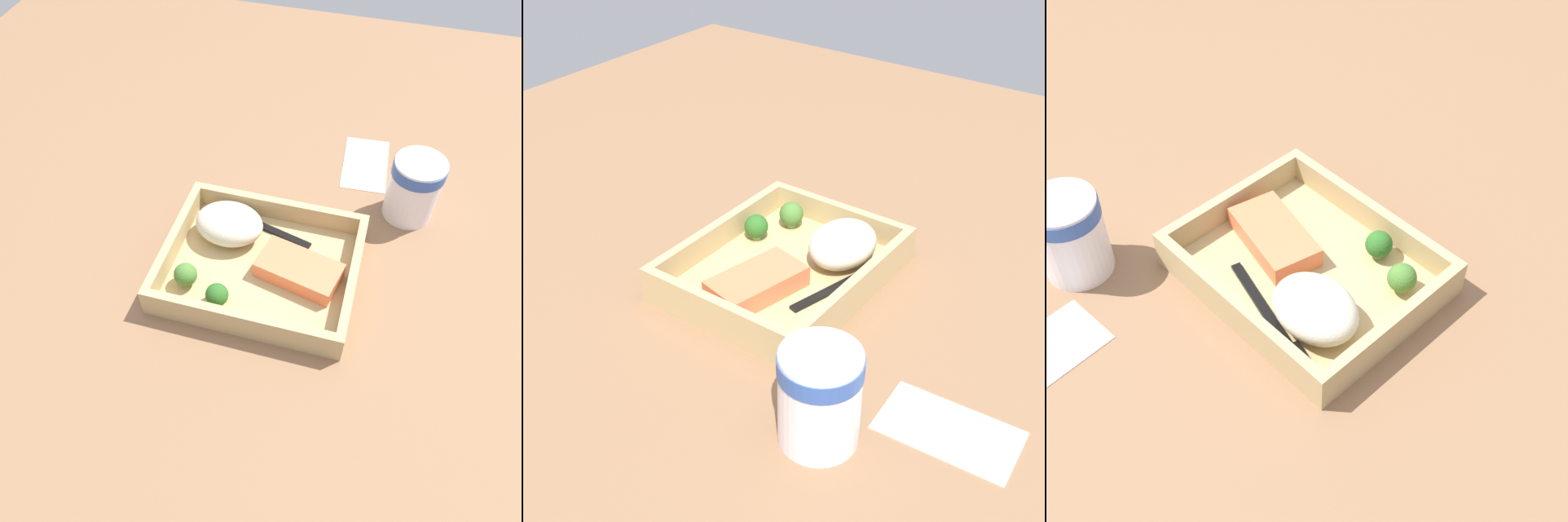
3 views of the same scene
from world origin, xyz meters
TOP-DOWN VIEW (x-y plane):
  - ground_plane at (0.00, 0.00)cm, footprint 160.00×160.00cm
  - takeout_tray at (0.00, 0.00)cm, footprint 27.04×21.92cm
  - tray_rim at (0.00, 0.00)cm, footprint 27.04×21.92cm
  - salmon_fillet at (-5.48, 0.48)cm, footprint 12.53×8.50cm
  - mashed_potatoes at (6.08, -4.65)cm, footprint 10.04×7.81cm
  - broccoli_floret_1 at (4.01, 7.37)cm, footprint 3.13×3.13cm
  - broccoli_floret_2 at (9.18, 5.40)cm, footprint 3.25×3.25cm
  - fork at (3.04, -7.82)cm, footprint 15.69×5.66cm
  - paper_cup at (-19.12, -17.80)cm, footprint 7.93×7.93cm
  - receipt_slip at (-11.20, -27.54)cm, footprint 8.32×13.83cm

SIDE VIEW (x-z plane):
  - ground_plane at x=0.00cm, z-range -2.00..0.00cm
  - receipt_slip at x=-11.20cm, z-range 0.00..0.24cm
  - takeout_tray at x=0.00cm, z-range 0.00..1.20cm
  - fork at x=3.04cm, z-range 1.20..1.64cm
  - salmon_fillet at x=-5.48cm, z-range 1.20..3.82cm
  - tray_rim at x=0.00cm, z-range 1.20..4.65cm
  - broccoli_floret_1 at x=4.01cm, z-range 1.31..4.80cm
  - broccoli_floret_2 at x=9.18cm, z-range 1.32..4.96cm
  - mashed_potatoes at x=6.08cm, z-range 1.20..6.32cm
  - paper_cup at x=-19.12cm, z-range 0.61..10.89cm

